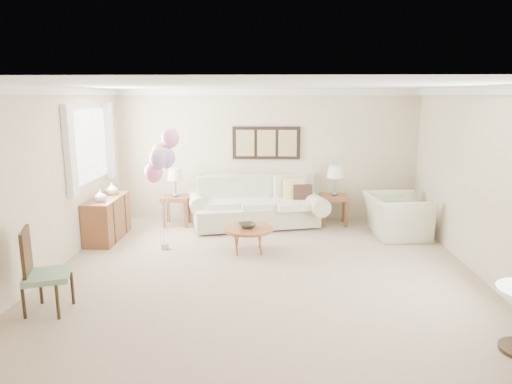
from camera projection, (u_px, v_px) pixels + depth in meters
ground_plane at (264, 273)px, 6.48m from camera, size 6.00×6.00×0.00m
room_shell at (256, 158)px, 6.24m from camera, size 6.04×6.04×2.60m
wall_art_triptych at (266, 143)px, 9.06m from camera, size 1.35×0.06×0.65m
sofa at (256, 207)px, 8.78m from camera, size 2.78×1.48×0.95m
end_table_left at (176, 201)px, 8.80m from camera, size 0.52×0.48×0.57m
end_table_right at (334, 200)px, 8.85m from camera, size 0.53×0.49×0.58m
lamp_left at (175, 175)px, 8.70m from camera, size 0.31×0.31×0.54m
lamp_right at (335, 173)px, 8.74m from camera, size 0.33×0.33×0.58m
coffee_table at (249, 230)px, 7.29m from camera, size 0.79×0.79×0.40m
decor_bowl at (247, 226)px, 7.28m from camera, size 0.35×0.35×0.07m
armchair at (396, 216)px, 8.15m from camera, size 1.06×1.19×0.73m
accent_chair at (40, 269)px, 5.23m from camera, size 0.62×0.62×0.99m
credenza at (107, 218)px, 7.96m from camera, size 0.46×1.20×0.74m
vase_white at (100, 196)px, 7.58m from camera, size 0.24×0.24×0.20m
vase_sage at (112, 189)px, 8.13m from camera, size 0.27×0.27×0.21m
balloon_cluster at (162, 156)px, 7.17m from camera, size 0.53×0.53×1.98m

